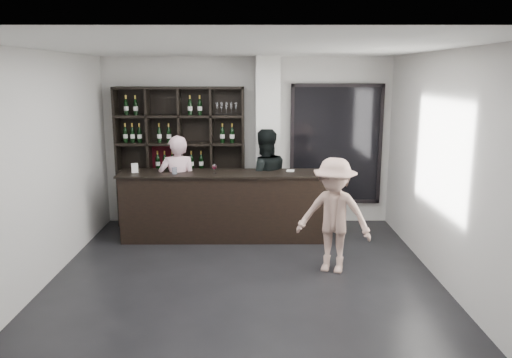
{
  "coord_description": "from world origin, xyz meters",
  "views": [
    {
      "loc": [
        0.14,
        -5.95,
        2.6
      ],
      "look_at": [
        0.15,
        1.1,
        1.12
      ],
      "focal_mm": 35.0,
      "sensor_mm": 36.0,
      "label": 1
    }
  ],
  "objects_px": {
    "tasting_counter": "(225,206)",
    "taster_black": "(264,181)",
    "customer": "(334,216)",
    "wine_shelf": "(181,157)",
    "taster_pink": "(178,187)"
  },
  "relations": [
    {
      "from": "wine_shelf",
      "to": "customer",
      "type": "xyz_separation_m",
      "value": [
        2.33,
        -2.17,
        -0.43
      ]
    },
    {
      "from": "wine_shelf",
      "to": "taster_pink",
      "type": "height_order",
      "value": "wine_shelf"
    },
    {
      "from": "tasting_counter",
      "to": "customer",
      "type": "relative_size",
      "value": 2.14
    },
    {
      "from": "wine_shelf",
      "to": "taster_pink",
      "type": "bearing_deg",
      "value": -86.0
    },
    {
      "from": "taster_pink",
      "to": "taster_black",
      "type": "bearing_deg",
      "value": -178.96
    },
    {
      "from": "taster_black",
      "to": "customer",
      "type": "distance_m",
      "value": 1.94
    },
    {
      "from": "wine_shelf",
      "to": "tasting_counter",
      "type": "distance_m",
      "value": 1.32
    },
    {
      "from": "tasting_counter",
      "to": "taster_black",
      "type": "distance_m",
      "value": 0.8
    },
    {
      "from": "tasting_counter",
      "to": "taster_black",
      "type": "xyz_separation_m",
      "value": [
        0.64,
        0.37,
        0.32
      ]
    },
    {
      "from": "tasting_counter",
      "to": "taster_black",
      "type": "height_order",
      "value": "taster_black"
    },
    {
      "from": "wine_shelf",
      "to": "taster_black",
      "type": "relative_size",
      "value": 1.38
    },
    {
      "from": "tasting_counter",
      "to": "taster_pink",
      "type": "relative_size",
      "value": 1.98
    },
    {
      "from": "customer",
      "to": "taster_black",
      "type": "bearing_deg",
      "value": 138.31
    },
    {
      "from": "wine_shelf",
      "to": "taster_pink",
      "type": "relative_size",
      "value": 1.44
    },
    {
      "from": "taster_black",
      "to": "customer",
      "type": "relative_size",
      "value": 1.12
    }
  ]
}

